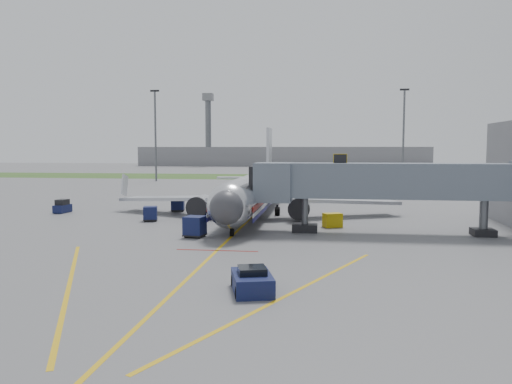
# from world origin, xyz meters

# --- Properties ---
(ground) EXTENTS (400.00, 400.00, 0.00)m
(ground) POSITION_xyz_m (0.00, 0.00, 0.00)
(ground) COLOR #565659
(ground) RESTS_ON ground
(grass_strip) EXTENTS (300.00, 25.00, 0.01)m
(grass_strip) POSITION_xyz_m (0.00, 90.00, 0.01)
(grass_strip) COLOR #2D4C1E
(grass_strip) RESTS_ON ground
(apron_markings) EXTENTS (21.52, 50.00, 0.01)m
(apron_markings) POSITION_xyz_m (0.00, -7.40, 0.00)
(apron_markings) COLOR gold
(apron_markings) RESTS_ON ground
(airliner) EXTENTS (32.10, 35.67, 10.25)m
(airliner) POSITION_xyz_m (0.00, 15.25, 2.65)
(airliner) COLOR silver
(airliner) RESTS_ON ground
(jet_bridge) EXTENTS (25.30, 4.00, 6.90)m
(jet_bridge) POSITION_xyz_m (12.86, 5.00, 4.47)
(jet_bridge) COLOR slate
(jet_bridge) RESTS_ON ground
(light_mast_left) EXTENTS (2.00, 0.44, 20.40)m
(light_mast_left) POSITION_xyz_m (-30.00, 70.00, 10.78)
(light_mast_left) COLOR #595B60
(light_mast_left) RESTS_ON ground
(light_mast_right) EXTENTS (2.00, 0.44, 20.40)m
(light_mast_right) POSITION_xyz_m (25.00, 75.00, 10.78)
(light_mast_right) COLOR #595B60
(light_mast_right) RESTS_ON ground
(distant_terminal) EXTENTS (120.00, 14.00, 8.00)m
(distant_terminal) POSITION_xyz_m (-10.00, 170.00, 4.00)
(distant_terminal) COLOR slate
(distant_terminal) RESTS_ON ground
(control_tower) EXTENTS (4.00, 4.00, 30.00)m
(control_tower) POSITION_xyz_m (-40.00, 165.00, 17.33)
(control_tower) COLOR #595B60
(control_tower) RESTS_ON ground
(pushback_tug) EXTENTS (2.68, 3.54, 1.31)m
(pushback_tug) POSITION_xyz_m (4.00, -13.99, 0.55)
(pushback_tug) COLOR #0E1D3E
(pushback_tug) RESTS_ON ground
(baggage_tug) EXTENTS (1.32, 2.28, 1.54)m
(baggage_tug) POSITION_xyz_m (-22.04, 14.43, 0.68)
(baggage_tug) COLOR #0E1D3E
(baggage_tug) RESTS_ON ground
(baggage_cart_a) EXTENTS (1.84, 1.84, 1.73)m
(baggage_cart_a) POSITION_xyz_m (-3.00, 1.19, 0.88)
(baggage_cart_a) COLOR #0E1D3E
(baggage_cart_a) RESTS_ON ground
(baggage_cart_b) EXTENTS (1.69, 1.69, 1.48)m
(baggage_cart_b) POSITION_xyz_m (-9.83, 9.56, 0.75)
(baggage_cart_b) COLOR #0E1D3E
(baggage_cart_b) RESTS_ON ground
(baggage_cart_c) EXTENTS (1.74, 1.74, 1.62)m
(baggage_cart_c) POSITION_xyz_m (-9.31, 17.49, 0.82)
(baggage_cart_c) COLOR #0E1D3E
(baggage_cart_c) RESTS_ON ground
(belt_loader) EXTENTS (2.12, 4.26, 2.01)m
(belt_loader) POSITION_xyz_m (-4.47, 12.57, 0.50)
(belt_loader) COLOR #0E1D3E
(belt_loader) RESTS_ON ground
(ground_power_cart) EXTENTS (1.94, 1.64, 1.32)m
(ground_power_cart) POSITION_xyz_m (8.47, 8.00, 0.65)
(ground_power_cart) COLOR #C3A40B
(ground_power_cart) RESTS_ON ground
(ramp_worker) EXTENTS (0.67, 0.59, 1.56)m
(ramp_worker) POSITION_xyz_m (-3.00, 13.64, 0.78)
(ramp_worker) COLOR #91D819
(ramp_worker) RESTS_ON ground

